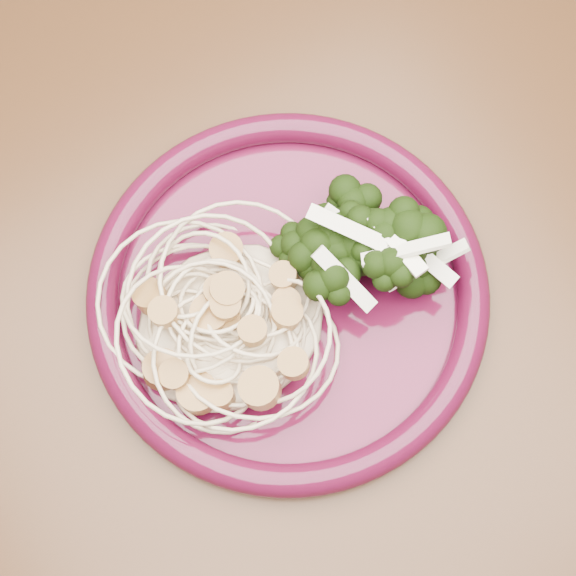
# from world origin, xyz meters

# --- Properties ---
(dining_table) EXTENTS (1.20, 0.80, 0.75)m
(dining_table) POSITION_xyz_m (0.00, 0.00, 0.65)
(dining_table) COLOR #472814
(dining_table) RESTS_ON ground
(dinner_plate) EXTENTS (0.30, 0.30, 0.02)m
(dinner_plate) POSITION_xyz_m (0.02, 0.02, 0.76)
(dinner_plate) COLOR #490B23
(dinner_plate) RESTS_ON dining_table
(spaghetti_pile) EXTENTS (0.14, 0.12, 0.03)m
(spaghetti_pile) POSITION_xyz_m (-0.03, 0.02, 0.77)
(spaghetti_pile) COLOR beige
(spaghetti_pile) RESTS_ON dinner_plate
(scallop_cluster) EXTENTS (0.14, 0.14, 0.05)m
(scallop_cluster) POSITION_xyz_m (-0.03, 0.02, 0.81)
(scallop_cluster) COLOR #A4763A
(scallop_cluster) RESTS_ON spaghetti_pile
(broccoli_pile) EXTENTS (0.09, 0.15, 0.05)m
(broccoli_pile) POSITION_xyz_m (0.08, 0.02, 0.78)
(broccoli_pile) COLOR black
(broccoli_pile) RESTS_ON dinner_plate
(onion_garnish) EXTENTS (0.06, 0.09, 0.06)m
(onion_garnish) POSITION_xyz_m (0.08, 0.02, 0.81)
(onion_garnish) COLOR white
(onion_garnish) RESTS_ON broccoli_pile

